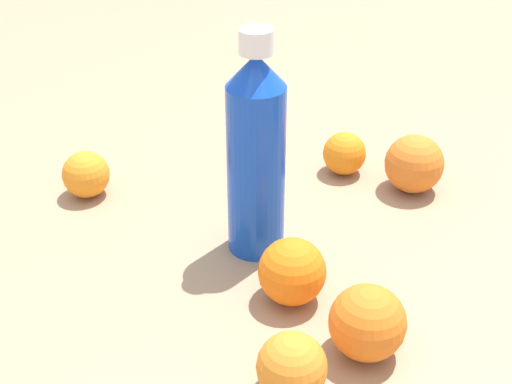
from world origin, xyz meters
The scene contains 8 objects.
ground_plane centered at (0.00, 0.00, 0.00)m, with size 2.40×2.40×0.00m, color #9E7F60.
water_bottle centered at (-0.04, -0.03, 0.13)m, with size 0.07×0.07×0.28m.
orange_0 centered at (-0.29, -0.06, 0.03)m, with size 0.07×0.07×0.07m, color orange.
orange_1 centered at (-0.23, -0.14, 0.04)m, with size 0.08×0.08×0.08m, color orange.
orange_2 centered at (0.14, -0.16, 0.03)m, with size 0.06×0.06×0.06m, color orange.
orange_3 centered at (-0.15, -0.07, 0.04)m, with size 0.08×0.08×0.08m, color orange.
orange_4 centered at (0.08, 0.21, 0.03)m, with size 0.07×0.07×0.07m, color orange.
orange_5 centered at (0.10, -0.25, 0.04)m, with size 0.08×0.08×0.08m, color orange.
Camera 1 is at (-0.79, -0.02, 0.54)m, focal length 50.78 mm.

